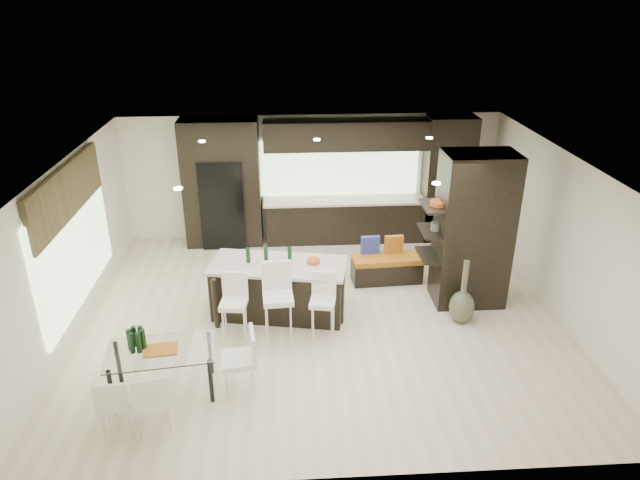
{
  "coord_description": "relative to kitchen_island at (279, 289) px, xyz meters",
  "views": [
    {
      "loc": [
        -0.56,
        -8.32,
        5.17
      ],
      "look_at": [
        0.0,
        0.6,
        1.15
      ],
      "focal_mm": 32.0,
      "sensor_mm": 36.0,
      "label": 1
    }
  ],
  "objects": [
    {
      "name": "window_back",
      "position": [
        1.33,
        3.31,
        1.08
      ],
      "size": [
        3.4,
        0.04,
        1.2
      ],
      "primitive_type": "cube",
      "color": "#B2D199",
      "rests_on": "back_wall"
    },
    {
      "name": "stool_mid",
      "position": [
        0.0,
        -0.81,
        0.05
      ],
      "size": [
        0.49,
        0.49,
        1.04
      ],
      "primitive_type": "cube",
      "rotation": [
        0.0,
        0.0,
        0.07
      ],
      "color": "white",
      "rests_on": "ground"
    },
    {
      "name": "chair_end",
      "position": [
        -0.55,
        -1.99,
        -0.04
      ],
      "size": [
        0.52,
        0.52,
        0.85
      ],
      "primitive_type": "cube",
      "rotation": [
        0.0,
        0.0,
        1.71
      ],
      "color": "white",
      "rests_on": "ground"
    },
    {
      "name": "chair_near",
      "position": [
        -1.57,
        -2.7,
        -0.05
      ],
      "size": [
        0.55,
        0.55,
        0.84
      ],
      "primitive_type": "cube",
      "rotation": [
        0.0,
        0.0,
        0.24
      ],
      "color": "white",
      "rests_on": "ground"
    },
    {
      "name": "ground",
      "position": [
        0.73,
        -0.15,
        -0.47
      ],
      "size": [
        8.0,
        8.0,
        0.0
      ],
      "primitive_type": "plane",
      "color": "beige",
      "rests_on": "ground"
    },
    {
      "name": "stone_accent",
      "position": [
        -3.2,
        0.05,
        1.78
      ],
      "size": [
        0.08,
        3.0,
        0.8
      ],
      "primitive_type": "cube",
      "color": "brown",
      "rests_on": "left_wall"
    },
    {
      "name": "right_wall",
      "position": [
        4.73,
        -0.15,
        0.88
      ],
      "size": [
        0.02,
        7.0,
        2.7
      ],
      "primitive_type": "cube",
      "color": "white",
      "rests_on": "ground"
    },
    {
      "name": "bench",
      "position": [
        2.03,
        1.04,
        -0.22
      ],
      "size": [
        1.33,
        0.58,
        0.5
      ],
      "primitive_type": "cube",
      "rotation": [
        0.0,
        0.0,
        0.06
      ],
      "color": "black",
      "rests_on": "ground"
    },
    {
      "name": "kitchen_island",
      "position": [
        0.0,
        0.0,
        0.0
      ],
      "size": [
        2.39,
        1.36,
        0.94
      ],
      "primitive_type": "cube",
      "rotation": [
        0.0,
        0.0,
        -0.19
      ],
      "color": "black",
      "rests_on": "ground"
    },
    {
      "name": "ceiling_spots",
      "position": [
        0.73,
        0.1,
        2.21
      ],
      "size": [
        4.0,
        3.0,
        0.02
      ],
      "primitive_type": "cube",
      "color": "white",
      "rests_on": "ceiling"
    },
    {
      "name": "ceiling",
      "position": [
        0.73,
        -0.15,
        2.23
      ],
      "size": [
        8.0,
        7.0,
        0.02
      ],
      "primitive_type": "cube",
      "color": "white",
      "rests_on": "ground"
    },
    {
      "name": "stool_left",
      "position": [
        -0.69,
        -0.78,
        -0.01
      ],
      "size": [
        0.44,
        0.44,
        0.91
      ],
      "primitive_type": "cube",
      "rotation": [
        0.0,
        0.0,
        -0.11
      ],
      "color": "white",
      "rests_on": "ground"
    },
    {
      "name": "left_wall",
      "position": [
        -3.27,
        -0.15,
        0.88
      ],
      "size": [
        0.02,
        7.0,
        2.7
      ],
      "primitive_type": "cube",
      "color": "white",
      "rests_on": "ground"
    },
    {
      "name": "back_wall",
      "position": [
        0.73,
        3.35,
        0.88
      ],
      "size": [
        8.0,
        0.02,
        2.7
      ],
      "primitive_type": "cube",
      "color": "white",
      "rests_on": "ground"
    },
    {
      "name": "back_cabinetry",
      "position": [
        1.23,
        3.02,
        0.88
      ],
      "size": [
        6.8,
        0.68,
        2.7
      ],
      "primitive_type": "cube",
      "color": "black",
      "rests_on": "ground"
    },
    {
      "name": "floor_vase",
      "position": [
        3.03,
        -0.47,
        0.1
      ],
      "size": [
        0.42,
        0.42,
        1.13
      ],
      "primitive_type": null,
      "rotation": [
        0.0,
        0.0,
        0.0
      ],
      "color": "#4D513A",
      "rests_on": "ground"
    },
    {
      "name": "window_left",
      "position": [
        -3.23,
        0.05,
        0.88
      ],
      "size": [
        0.04,
        3.2,
        1.9
      ],
      "primitive_type": "cube",
      "color": "#B2D199",
      "rests_on": "left_wall"
    },
    {
      "name": "stool_right",
      "position": [
        0.69,
        -0.78,
        -0.03
      ],
      "size": [
        0.45,
        0.45,
        0.88
      ],
      "primitive_type": "cube",
      "rotation": [
        0.0,
        0.0,
        -0.19
      ],
      "color": "white",
      "rests_on": "ground"
    },
    {
      "name": "dining_table",
      "position": [
        -1.57,
        -1.99,
        -0.12
      ],
      "size": [
        1.51,
        0.97,
        0.69
      ],
      "primitive_type": "cube",
      "rotation": [
        0.0,
        0.0,
        0.12
      ],
      "color": "white",
      "rests_on": "ground"
    },
    {
      "name": "refrigerator",
      "position": [
        -1.17,
        2.97,
        0.48
      ],
      "size": [
        0.9,
        0.68,
        1.9
      ],
      "primitive_type": "cube",
      "color": "black",
      "rests_on": "ground"
    },
    {
      "name": "chair_far",
      "position": [
        -2.01,
        -2.68,
        -0.09
      ],
      "size": [
        0.46,
        0.46,
        0.76
      ],
      "primitive_type": "cube",
      "rotation": [
        0.0,
        0.0,
        0.12
      ],
      "color": "white",
      "rests_on": "ground"
    },
    {
      "name": "partition_column",
      "position": [
        3.33,
        0.25,
        0.88
      ],
      "size": [
        1.2,
        0.8,
        2.7
      ],
      "primitive_type": "cube",
      "color": "black",
      "rests_on": "ground"
    }
  ]
}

